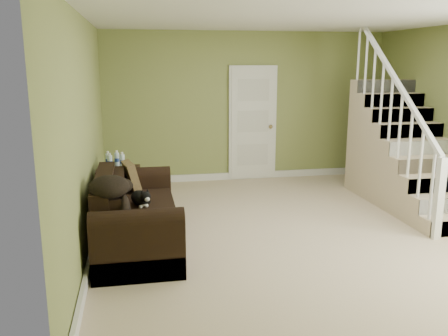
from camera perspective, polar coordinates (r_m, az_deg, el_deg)
name	(u,v)px	position (r m, az deg, el deg)	size (l,w,h in m)	color
floor	(295,229)	(6.15, 8.57, -7.30)	(5.00, 5.50, 0.01)	#C1AB8B
ceiling	(303,16)	(5.80, 9.45, 17.60)	(5.00, 5.50, 0.01)	white
wall_back	(247,107)	(8.46, 2.76, 7.35)	(5.00, 0.04, 2.60)	olive
wall_front	(439,185)	(3.41, 24.47, -1.84)	(5.00, 0.04, 2.60)	olive
wall_left	(86,134)	(5.53, -16.30, 3.99)	(0.04, 5.50, 2.60)	olive
baseboard_back	(246,175)	(8.64, 2.71, -0.88)	(5.00, 0.04, 0.12)	white
baseboard_left	(95,238)	(5.84, -15.25, -8.11)	(0.04, 5.50, 0.12)	white
door	(253,124)	(8.47, 3.47, 5.35)	(0.86, 0.12, 2.02)	white
staircase	(401,159)	(7.66, 20.57, 1.00)	(1.00, 2.51, 2.82)	#C1AB8B
sofa	(133,218)	(5.60, -10.85, -5.98)	(0.91, 2.10, 0.83)	black
side_table	(118,191)	(6.72, -12.61, -2.71)	(0.63, 0.63, 0.88)	black
cat	(140,198)	(5.58, -10.06, -3.62)	(0.32, 0.48, 0.24)	black
banana	(150,221)	(4.99, -8.89, -6.28)	(0.06, 0.22, 0.06)	yellow
throw_pillow	(132,177)	(6.23, -11.03, -1.08)	(0.10, 0.40, 0.40)	#442E1B
throw_blanket	(109,187)	(4.89, -13.68, -2.23)	(0.40, 0.53, 0.22)	black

